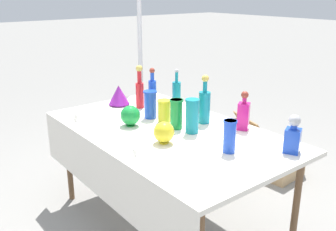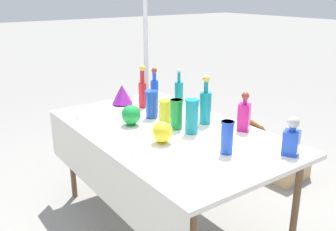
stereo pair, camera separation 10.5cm
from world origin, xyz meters
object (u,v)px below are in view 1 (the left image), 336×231
Objects in this scene: slender_vase_4 at (164,110)px; round_bowl_0 at (164,132)px; tall_bottle_0 at (204,104)px; slender_vase_3 at (150,104)px; slender_vase_2 at (192,115)px; cardboard_box_behind_left at (272,159)px; fluted_vase_0 at (119,95)px; canopy_pole at (140,55)px; tall_bottle_2 at (152,94)px; tall_bottle_3 at (176,95)px; tall_bottle_1 at (140,90)px; cardboard_box_behind_right at (239,144)px; slender_vase_0 at (176,113)px; slender_vase_1 at (230,135)px; round_bowl_1 at (130,115)px; square_decanter_1 at (244,114)px; square_decanter_0 at (293,136)px.

round_bowl_0 is at bearing -37.99° from slender_vase_4.
tall_bottle_0 reaches higher than slender_vase_3.
slender_vase_2 is 1.44m from cardboard_box_behind_left.
canopy_pole is at bearing 131.35° from fluted_vase_0.
tall_bottle_3 is (0.07, 0.19, -0.02)m from tall_bottle_2.
slender_vase_3 is (0.26, -0.08, -0.04)m from tall_bottle_1.
cardboard_box_behind_left is at bearing 98.59° from round_bowl_0.
tall_bottle_0 is at bearing -64.58° from cardboard_box_behind_right.
slender_vase_3 is 0.08× the size of canopy_pole.
slender_vase_0 is (0.31, -0.26, -0.02)m from tall_bottle_3.
canopy_pole is at bearing 151.28° from tall_bottle_2.
slender_vase_1 is at bearing -2.59° from slender_vase_4.
slender_vase_4 is 0.25m from round_bowl_1.
fluted_vase_0 reaches higher than round_bowl_0.
tall_bottle_2 reaches higher than tall_bottle_1.
tall_bottle_1 is 0.78m from round_bowl_0.
canopy_pole reaches higher than slender_vase_4.
round_bowl_1 reaches higher than cardboard_box_behind_left.
cardboard_box_behind_right is at bearing 96.25° from tall_bottle_3.
slender_vase_4 reaches higher than round_bowl_1.
slender_vase_1 is 1.15× the size of fluted_vase_0.
tall_bottle_0 is 1.70× the size of slender_vase_3.
square_decanter_1 is 0.60m from round_bowl_0.
slender_vase_2 reaches higher than slender_vase_1.
slender_vase_0 is 0.08× the size of canopy_pole.
slender_vase_2 is at bearing -64.64° from cardboard_box_behind_right.
fluted_vase_0 is at bearing -104.50° from cardboard_box_behind_right.
slender_vase_0 is 0.29m from slender_vase_3.
tall_bottle_2 is at bearing -105.05° from cardboard_box_behind_left.
canopy_pole is (-1.33, 0.50, 0.18)m from slender_vase_2.
square_decanter_1 is 1.09m from fluted_vase_0.
slender_vase_2 is at bearing -157.72° from square_decanter_0.
round_bowl_0 is at bearing -25.93° from slender_vase_3.
square_decanter_0 is 1.43× the size of slender_vase_4.
cardboard_box_behind_right is 0.22× the size of canopy_pole.
round_bowl_0 is at bearing -23.04° from tall_bottle_1.
tall_bottle_3 is 2.41× the size of round_bowl_0.
slender_vase_1 reaches higher than fluted_vase_0.
slender_vase_2 is (-0.61, -0.25, 0.02)m from square_decanter_0.
tall_bottle_3 is 0.27m from slender_vase_3.
slender_vase_3 is at bearing 104.58° from round_bowl_1.
tall_bottle_2 is 1.53× the size of slender_vase_2.
cardboard_box_behind_right reaches higher than cardboard_box_behind_left.
slender_vase_4 is (-0.16, 0.02, -0.02)m from slender_vase_0.
cardboard_box_behind_right is at bearing 130.77° from square_decanter_1.
tall_bottle_3 is at bearing 98.73° from round_bowl_1.
tall_bottle_2 is 2.55× the size of round_bowl_0.
slender_vase_3 is (-0.42, -0.04, -0.01)m from slender_vase_2.
slender_vase_2 is at bearing 2.37° from slender_vase_4.
slender_vase_0 is at bearing -7.56° from tall_bottle_1.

